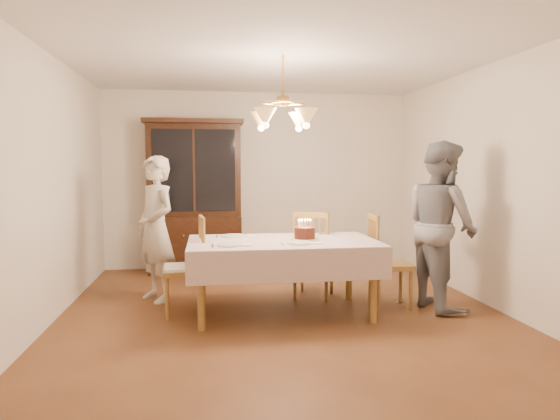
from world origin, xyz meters
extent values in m
plane|color=#583119|center=(0.00, 0.00, 0.00)|extent=(5.00, 5.00, 0.00)
plane|color=white|center=(0.00, 0.00, 2.60)|extent=(5.00, 5.00, 0.00)
plane|color=#EDE4CD|center=(0.00, 2.50, 1.30)|extent=(4.50, 0.00, 4.50)
plane|color=#EDE4CD|center=(0.00, -2.50, 1.30)|extent=(4.50, 0.00, 4.50)
plane|color=#EDE4CD|center=(-2.25, 0.00, 1.30)|extent=(0.00, 5.00, 5.00)
plane|color=#EDE4CD|center=(2.25, 0.00, 1.30)|extent=(0.00, 5.00, 5.00)
cube|color=brown|center=(0.00, 0.00, 0.73)|extent=(1.80, 1.00, 0.04)
cube|color=beige|center=(0.00, 0.00, 0.75)|extent=(1.90, 1.10, 0.01)
cylinder|color=brown|center=(-0.82, -0.42, 0.35)|extent=(0.07, 0.07, 0.71)
cylinder|color=brown|center=(0.82, -0.42, 0.35)|extent=(0.07, 0.07, 0.71)
cylinder|color=brown|center=(-0.82, 0.42, 0.35)|extent=(0.07, 0.07, 0.71)
cylinder|color=brown|center=(0.82, 0.42, 0.35)|extent=(0.07, 0.07, 0.71)
cube|color=black|center=(-0.93, 2.23, 0.40)|extent=(1.30, 0.50, 0.80)
cube|color=black|center=(-0.93, 2.28, 1.45)|extent=(1.30, 0.40, 1.30)
cube|color=black|center=(-0.93, 2.08, 1.45)|extent=(1.14, 0.01, 1.14)
cube|color=black|center=(-0.93, 2.23, 2.13)|extent=(1.38, 0.54, 0.06)
cube|color=brown|center=(0.45, 0.61, 0.45)|extent=(0.57, 0.56, 0.05)
cube|color=brown|center=(0.38, 0.43, 0.97)|extent=(0.38, 0.20, 0.06)
cylinder|color=brown|center=(0.69, 0.69, 0.21)|extent=(0.04, 0.04, 0.43)
cylinder|color=brown|center=(0.36, 0.83, 0.21)|extent=(0.04, 0.04, 0.43)
cylinder|color=brown|center=(0.55, 0.38, 0.21)|extent=(0.04, 0.04, 0.43)
cylinder|color=brown|center=(0.22, 0.52, 0.21)|extent=(0.04, 0.04, 0.43)
cube|color=brown|center=(-1.00, 0.13, 0.45)|extent=(0.46, 0.48, 0.05)
cube|color=brown|center=(-0.81, 0.15, 0.97)|extent=(0.07, 0.40, 0.06)
cylinder|color=brown|center=(-1.19, 0.30, 0.21)|extent=(0.04, 0.04, 0.43)
cylinder|color=brown|center=(-1.15, -0.06, 0.21)|extent=(0.04, 0.04, 0.43)
cylinder|color=brown|center=(-0.85, 0.33, 0.21)|extent=(0.04, 0.04, 0.43)
cylinder|color=brown|center=(-0.82, -0.03, 0.21)|extent=(0.04, 0.04, 0.43)
cube|color=white|center=(-1.00, 0.13, 0.48)|extent=(0.42, 0.43, 0.03)
cube|color=brown|center=(1.18, 0.10, 0.45)|extent=(0.46, 0.48, 0.05)
cube|color=brown|center=(0.99, 0.12, 0.97)|extent=(0.07, 0.40, 0.06)
cylinder|color=brown|center=(1.34, -0.09, 0.21)|extent=(0.04, 0.04, 0.43)
cylinder|color=brown|center=(1.37, 0.27, 0.21)|extent=(0.04, 0.04, 0.43)
cylinder|color=brown|center=(1.00, -0.06, 0.21)|extent=(0.04, 0.04, 0.43)
cylinder|color=brown|center=(1.03, 0.30, 0.21)|extent=(0.04, 0.04, 0.43)
imported|color=beige|center=(-1.33, 0.70, 0.81)|extent=(0.66, 0.71, 1.63)
imported|color=slate|center=(1.69, -0.01, 0.89)|extent=(0.77, 0.94, 1.77)
cylinder|color=white|center=(0.23, 0.00, 0.77)|extent=(0.30, 0.30, 0.01)
cylinder|color=#39150D|center=(0.23, 0.00, 0.83)|extent=(0.21, 0.21, 0.12)
cylinder|color=#598CD8|center=(0.29, 0.00, 0.92)|extent=(0.01, 0.01, 0.07)
sphere|color=#FFB23F|center=(0.29, 0.00, 0.96)|extent=(0.01, 0.01, 0.01)
cylinder|color=pink|center=(0.28, 0.03, 0.92)|extent=(0.01, 0.01, 0.07)
sphere|color=#FFB23F|center=(0.28, 0.03, 0.96)|extent=(0.01, 0.01, 0.01)
cylinder|color=#EACC66|center=(0.27, 0.05, 0.92)|extent=(0.01, 0.01, 0.07)
sphere|color=#FFB23F|center=(0.27, 0.05, 0.96)|extent=(0.01, 0.01, 0.01)
cylinder|color=#598CD8|center=(0.24, 0.07, 0.92)|extent=(0.01, 0.01, 0.07)
sphere|color=#FFB23F|center=(0.24, 0.07, 0.96)|extent=(0.01, 0.01, 0.01)
cylinder|color=pink|center=(0.21, 0.07, 0.92)|extent=(0.01, 0.01, 0.07)
sphere|color=#FFB23F|center=(0.21, 0.07, 0.96)|extent=(0.01, 0.01, 0.01)
cylinder|color=#EACC66|center=(0.19, 0.05, 0.92)|extent=(0.01, 0.01, 0.07)
sphere|color=#FFB23F|center=(0.19, 0.05, 0.96)|extent=(0.01, 0.01, 0.01)
cylinder|color=#598CD8|center=(0.17, 0.03, 0.92)|extent=(0.01, 0.01, 0.07)
sphere|color=#FFB23F|center=(0.17, 0.03, 0.96)|extent=(0.01, 0.01, 0.01)
cylinder|color=pink|center=(0.16, 0.00, 0.92)|extent=(0.01, 0.01, 0.07)
sphere|color=#FFB23F|center=(0.16, 0.00, 0.96)|extent=(0.01, 0.01, 0.01)
cylinder|color=#EACC66|center=(0.17, -0.02, 0.92)|extent=(0.01, 0.01, 0.07)
sphere|color=#FFB23F|center=(0.17, -0.02, 0.96)|extent=(0.01, 0.01, 0.01)
cylinder|color=#598CD8|center=(0.19, -0.05, 0.92)|extent=(0.01, 0.01, 0.07)
sphere|color=#FFB23F|center=(0.19, -0.05, 0.96)|extent=(0.01, 0.01, 0.01)
cylinder|color=pink|center=(0.21, -0.06, 0.92)|extent=(0.01, 0.01, 0.07)
sphere|color=#FFB23F|center=(0.21, -0.06, 0.96)|extent=(0.01, 0.01, 0.01)
cylinder|color=#EACC66|center=(0.24, -0.06, 0.92)|extent=(0.01, 0.01, 0.07)
sphere|color=#FFB23F|center=(0.24, -0.06, 0.96)|extent=(0.01, 0.01, 0.01)
cylinder|color=#598CD8|center=(0.27, -0.05, 0.92)|extent=(0.01, 0.01, 0.07)
sphere|color=#FFB23F|center=(0.27, -0.05, 0.96)|extent=(0.01, 0.01, 0.01)
cylinder|color=pink|center=(0.28, -0.02, 0.92)|extent=(0.01, 0.01, 0.07)
sphere|color=#FFB23F|center=(0.28, -0.02, 0.96)|extent=(0.01, 0.01, 0.01)
cylinder|color=white|center=(-0.55, -0.27, 0.77)|extent=(0.23, 0.23, 0.02)
cube|color=silver|center=(-0.71, -0.27, 0.76)|extent=(0.01, 0.16, 0.01)
cube|color=white|center=(-0.39, -0.27, 0.76)|extent=(0.10, 0.10, 0.01)
cylinder|color=white|center=(0.12, -0.25, 0.77)|extent=(0.24, 0.24, 0.02)
cube|color=silver|center=(-0.04, -0.25, 0.76)|extent=(0.01, 0.16, 0.01)
cube|color=white|center=(0.29, -0.25, 0.76)|extent=(0.10, 0.10, 0.01)
cylinder|color=white|center=(-0.47, 0.35, 0.77)|extent=(0.27, 0.27, 0.02)
cube|color=silver|center=(-0.66, 0.35, 0.76)|extent=(0.01, 0.16, 0.01)
cube|color=white|center=(-0.29, 0.35, 0.76)|extent=(0.10, 0.10, 0.01)
cylinder|color=#BF8C3F|center=(0.00, 0.00, 2.40)|extent=(0.02, 0.02, 0.40)
cylinder|color=#BF8C3F|center=(0.00, 0.00, 2.15)|extent=(0.12, 0.12, 0.10)
cone|color=#D8994C|center=(0.20, 0.20, 1.97)|extent=(0.22, 0.22, 0.18)
sphere|color=#FFD899|center=(0.20, 0.20, 1.90)|extent=(0.07, 0.07, 0.07)
cone|color=#D8994C|center=(-0.20, 0.20, 1.97)|extent=(0.22, 0.22, 0.18)
sphere|color=#FFD899|center=(-0.20, 0.20, 1.90)|extent=(0.07, 0.07, 0.07)
cone|color=#D8994C|center=(-0.20, -0.20, 1.97)|extent=(0.22, 0.22, 0.18)
sphere|color=#FFD899|center=(-0.20, -0.20, 1.90)|extent=(0.07, 0.07, 0.07)
cone|color=#D8994C|center=(0.20, -0.20, 1.97)|extent=(0.22, 0.22, 0.18)
sphere|color=#FFD899|center=(0.20, -0.20, 1.90)|extent=(0.07, 0.07, 0.07)
camera|label=1|loc=(-0.75, -4.95, 1.51)|focal=32.00mm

